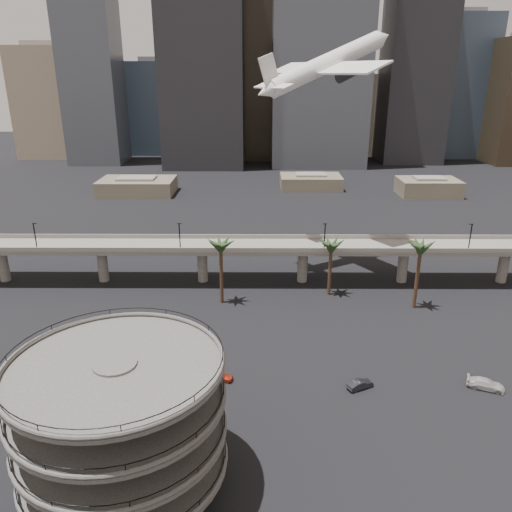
{
  "coord_description": "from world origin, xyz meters",
  "views": [
    {
      "loc": [
        1.43,
        -46.98,
        43.62
      ],
      "look_at": [
        0.95,
        28.0,
        15.9
      ],
      "focal_mm": 35.0,
      "sensor_mm": 36.0,
      "label": 1
    }
  ],
  "objects_px": {
    "overpass": "(252,250)",
    "car_a": "(220,376)",
    "car_c": "(486,384)",
    "car_b": "(360,384)",
    "airborne_jet": "(327,64)",
    "parking_ramp": "(121,416)"
  },
  "relations": [
    {
      "from": "overpass",
      "to": "car_c",
      "type": "xyz_separation_m",
      "value": [
        34.67,
        -39.88,
        -6.58
      ]
    },
    {
      "from": "airborne_jet",
      "to": "car_a",
      "type": "relative_size",
      "value": 8.46
    },
    {
      "from": "airborne_jet",
      "to": "car_c",
      "type": "xyz_separation_m",
      "value": [
        18.75,
        -52.63,
        -44.42
      ]
    },
    {
      "from": "car_a",
      "to": "parking_ramp",
      "type": "bearing_deg",
      "value": 169.56
    },
    {
      "from": "parking_ramp",
      "to": "car_c",
      "type": "distance_m",
      "value": 52.16
    },
    {
      "from": "overpass",
      "to": "car_a",
      "type": "relative_size",
      "value": 33.38
    },
    {
      "from": "car_c",
      "to": "airborne_jet",
      "type": "bearing_deg",
      "value": 41.14
    },
    {
      "from": "overpass",
      "to": "airborne_jet",
      "type": "bearing_deg",
      "value": 38.67
    },
    {
      "from": "airborne_jet",
      "to": "car_b",
      "type": "distance_m",
      "value": 68.97
    },
    {
      "from": "car_a",
      "to": "car_b",
      "type": "relative_size",
      "value": 0.97
    },
    {
      "from": "overpass",
      "to": "car_a",
      "type": "distance_m",
      "value": 38.81
    },
    {
      "from": "overpass",
      "to": "airborne_jet",
      "type": "distance_m",
      "value": 42.99
    },
    {
      "from": "parking_ramp",
      "to": "car_c",
      "type": "xyz_separation_m",
      "value": [
        47.67,
        19.11,
        -9.08
      ]
    },
    {
      "from": "car_a",
      "to": "car_b",
      "type": "height_order",
      "value": "car_b"
    },
    {
      "from": "parking_ramp",
      "to": "car_b",
      "type": "distance_m",
      "value": 36.13
    },
    {
      "from": "car_a",
      "to": "car_b",
      "type": "distance_m",
      "value": 20.77
    },
    {
      "from": "car_b",
      "to": "airborne_jet",
      "type": "bearing_deg",
      "value": -25.86
    },
    {
      "from": "airborne_jet",
      "to": "car_a",
      "type": "xyz_separation_m",
      "value": [
        -20.31,
        -50.72,
        -44.52
      ]
    },
    {
      "from": "car_a",
      "to": "car_c",
      "type": "bearing_deg",
      "value": -80.94
    },
    {
      "from": "overpass",
      "to": "car_a",
      "type": "bearing_deg",
      "value": -96.59
    },
    {
      "from": "overpass",
      "to": "car_a",
      "type": "xyz_separation_m",
      "value": [
        -4.38,
        -37.98,
        -6.68
      ]
    },
    {
      "from": "car_a",
      "to": "car_c",
      "type": "xyz_separation_m",
      "value": [
        39.06,
        -1.9,
        0.09
      ]
    }
  ]
}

